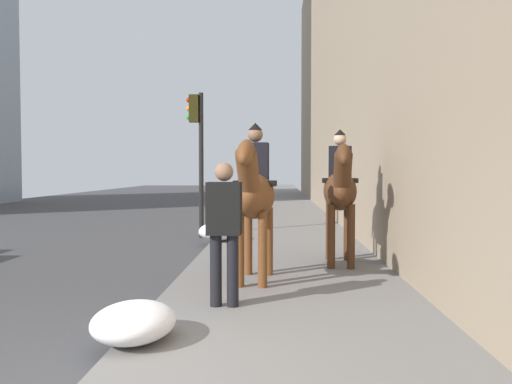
% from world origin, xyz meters
% --- Properties ---
extents(sidewalk_slab, '(120.00, 3.37, 0.12)m').
position_xyz_m(sidewalk_slab, '(0.00, -1.68, 0.06)').
color(sidewalk_slab, slate).
rests_on(sidewalk_slab, ground).
extents(mounted_horse_near, '(2.15, 0.67, 2.30)m').
position_xyz_m(mounted_horse_near, '(3.53, -1.17, 1.40)').
color(mounted_horse_near, brown).
rests_on(mounted_horse_near, sidewalk_slab).
extents(mounted_horse_far, '(2.15, 0.65, 2.32)m').
position_xyz_m(mounted_horse_far, '(5.00, -2.57, 1.42)').
color(mounted_horse_far, '#4C2B16').
rests_on(mounted_horse_far, sidewalk_slab).
extents(pedestrian_greeting, '(0.28, 0.41, 1.70)m').
position_xyz_m(pedestrian_greeting, '(2.10, -0.88, 1.10)').
color(pedestrian_greeting, black).
rests_on(pedestrian_greeting, sidewalk_slab).
extents(traffic_light_near_curb, '(0.20, 0.44, 3.72)m').
position_xyz_m(traffic_light_near_curb, '(9.56, 0.54, 2.50)').
color(traffic_light_near_curb, black).
rests_on(traffic_light_near_curb, ground).
extents(snow_pile_near, '(1.02, 0.78, 0.35)m').
position_xyz_m(snow_pile_near, '(0.79, -0.15, 0.30)').
color(snow_pile_near, white).
rests_on(snow_pile_near, sidewalk_slab).
extents(snow_pile_far, '(1.20, 0.92, 0.42)m').
position_xyz_m(snow_pile_far, '(8.15, -0.15, 0.33)').
color(snow_pile_far, white).
rests_on(snow_pile_far, sidewalk_slab).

